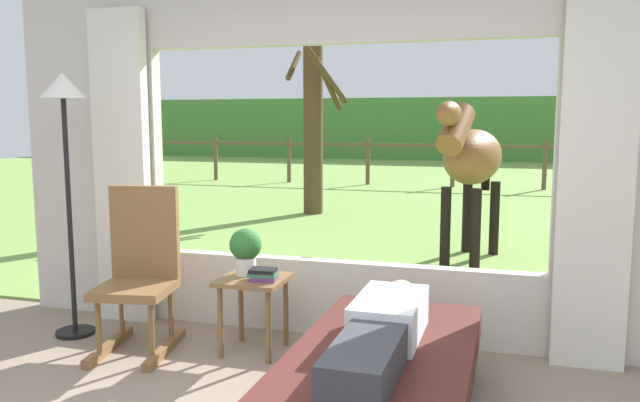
% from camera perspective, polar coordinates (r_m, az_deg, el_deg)
% --- Properties ---
extents(back_wall_with_window, '(5.20, 0.12, 2.55)m').
position_cam_1_polar(back_wall_with_window, '(4.48, 1.67, 3.26)').
color(back_wall_with_window, beige).
rests_on(back_wall_with_window, ground_plane).
extents(curtain_panel_left, '(0.44, 0.10, 2.40)m').
position_cam_1_polar(curtain_panel_left, '(5.07, -17.60, 2.84)').
color(curtain_panel_left, silver).
rests_on(curtain_panel_left, ground_plane).
extents(curtain_panel_right, '(0.44, 0.10, 2.40)m').
position_cam_1_polar(curtain_panel_right, '(4.24, 23.83, 1.71)').
color(curtain_panel_right, silver).
rests_on(curtain_panel_right, ground_plane).
extents(outdoor_pasture_lawn, '(36.00, 21.68, 0.02)m').
position_cam_1_polar(outdoor_pasture_lawn, '(15.35, 12.12, 1.44)').
color(outdoor_pasture_lawn, '#759E47').
rests_on(outdoor_pasture_lawn, ground_plane).
extents(distant_hill_ridge, '(36.00, 2.00, 2.40)m').
position_cam_1_polar(distant_hill_ridge, '(25.09, 13.95, 6.39)').
color(distant_hill_ridge, '#4C843B').
rests_on(distant_hill_ridge, ground_plane).
extents(recliner_sofa, '(0.92, 1.71, 0.42)m').
position_cam_1_polar(recliner_sofa, '(3.40, 5.80, -16.18)').
color(recliner_sofa, black).
rests_on(recliner_sofa, ground_plane).
extents(reclining_person, '(0.35, 1.43, 0.22)m').
position_cam_1_polar(reclining_person, '(3.24, 5.70, -11.60)').
color(reclining_person, silver).
rests_on(reclining_person, recliner_sofa).
extents(rocking_chair, '(0.57, 0.75, 1.12)m').
position_cam_1_polar(rocking_chair, '(4.50, -16.08, -6.10)').
color(rocking_chair, brown).
rests_on(rocking_chair, ground_plane).
extents(side_table, '(0.44, 0.44, 0.52)m').
position_cam_1_polar(side_table, '(4.29, -6.07, -8.16)').
color(side_table, brown).
rests_on(side_table, ground_plane).
extents(potted_plant, '(0.22, 0.22, 0.32)m').
position_cam_1_polar(potted_plant, '(4.31, -6.80, -4.31)').
color(potted_plant, silver).
rests_on(potted_plant, side_table).
extents(book_stack, '(0.20, 0.16, 0.08)m').
position_cam_1_polar(book_stack, '(4.17, -5.18, -6.69)').
color(book_stack, '#59336B').
rests_on(book_stack, side_table).
extents(floor_lamp_left, '(0.32, 0.32, 1.90)m').
position_cam_1_polar(floor_lamp_left, '(4.81, -22.24, 6.43)').
color(floor_lamp_left, black).
rests_on(floor_lamp_left, ground_plane).
extents(horse, '(0.81, 1.82, 1.73)m').
position_cam_1_polar(horse, '(6.96, 13.59, 3.77)').
color(horse, brown).
rests_on(horse, outdoor_pasture_lawn).
extents(pasture_tree, '(1.00, 0.98, 3.15)m').
position_cam_1_polar(pasture_tree, '(10.31, -0.61, 7.82)').
color(pasture_tree, '#4C3823').
rests_on(pasture_tree, outdoor_pasture_lawn).
extents(pasture_fence_line, '(16.10, 0.10, 1.10)m').
position_cam_1_polar(pasture_fence_line, '(14.74, 12.03, 4.06)').
color(pasture_fence_line, brown).
rests_on(pasture_fence_line, outdoor_pasture_lawn).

